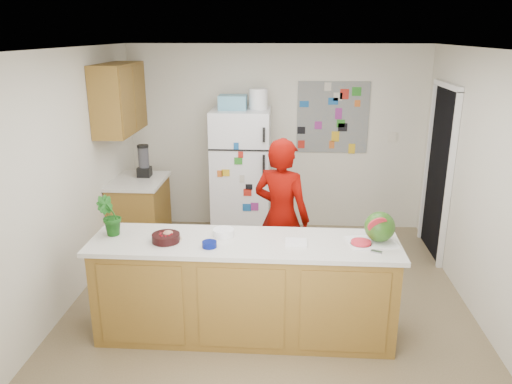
# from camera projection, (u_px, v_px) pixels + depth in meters

# --- Properties ---
(floor) EXTENTS (4.00, 4.50, 0.02)m
(floor) POSITION_uv_depth(u_px,v_px,m) (269.00, 306.00, 5.06)
(floor) COLOR brown
(floor) RESTS_ON ground
(wall_back) EXTENTS (4.00, 0.02, 2.50)m
(wall_back) POSITION_uv_depth(u_px,v_px,m) (276.00, 139.00, 6.82)
(wall_back) COLOR beige
(wall_back) RESTS_ON ground
(wall_left) EXTENTS (0.02, 4.50, 2.50)m
(wall_left) POSITION_uv_depth(u_px,v_px,m) (61.00, 184.00, 4.80)
(wall_left) COLOR beige
(wall_left) RESTS_ON ground
(wall_right) EXTENTS (0.02, 4.50, 2.50)m
(wall_right) POSITION_uv_depth(u_px,v_px,m) (490.00, 192.00, 4.54)
(wall_right) COLOR beige
(wall_right) RESTS_ON ground
(ceiling) EXTENTS (4.00, 4.50, 0.02)m
(ceiling) POSITION_uv_depth(u_px,v_px,m) (271.00, 48.00, 4.28)
(ceiling) COLOR white
(ceiling) RESTS_ON wall_back
(doorway) EXTENTS (0.03, 0.85, 2.04)m
(doorway) POSITION_uv_depth(u_px,v_px,m) (439.00, 173.00, 5.99)
(doorway) COLOR black
(doorway) RESTS_ON ground
(peninsula_base) EXTENTS (2.60, 0.62, 0.88)m
(peninsula_base) POSITION_uv_depth(u_px,v_px,m) (245.00, 290.00, 4.46)
(peninsula_base) COLOR brown
(peninsula_base) RESTS_ON floor
(peninsula_top) EXTENTS (2.68, 0.70, 0.04)m
(peninsula_top) POSITION_uv_depth(u_px,v_px,m) (244.00, 243.00, 4.31)
(peninsula_top) COLOR silver
(peninsula_top) RESTS_ON peninsula_base
(side_counter_base) EXTENTS (0.60, 0.80, 0.86)m
(side_counter_base) POSITION_uv_depth(u_px,v_px,m) (140.00, 215.00, 6.31)
(side_counter_base) COLOR brown
(side_counter_base) RESTS_ON floor
(side_counter_top) EXTENTS (0.64, 0.84, 0.04)m
(side_counter_top) POSITION_uv_depth(u_px,v_px,m) (138.00, 181.00, 6.17)
(side_counter_top) COLOR silver
(side_counter_top) RESTS_ON side_counter_base
(upper_cabinets) EXTENTS (0.35, 1.00, 0.80)m
(upper_cabinets) POSITION_uv_depth(u_px,v_px,m) (119.00, 98.00, 5.82)
(upper_cabinets) COLOR brown
(upper_cabinets) RESTS_ON wall_left
(refrigerator) EXTENTS (0.75, 0.70, 1.70)m
(refrigerator) POSITION_uv_depth(u_px,v_px,m) (241.00, 174.00, 6.61)
(refrigerator) COLOR silver
(refrigerator) RESTS_ON floor
(fridge_top_bin) EXTENTS (0.35, 0.28, 0.18)m
(fridge_top_bin) POSITION_uv_depth(u_px,v_px,m) (233.00, 102.00, 6.32)
(fridge_top_bin) COLOR #5999B2
(fridge_top_bin) RESTS_ON refrigerator
(photo_collage) EXTENTS (0.95, 0.01, 0.95)m
(photo_collage) POSITION_uv_depth(u_px,v_px,m) (333.00, 118.00, 6.66)
(photo_collage) COLOR slate
(photo_collage) RESTS_ON wall_back
(person) EXTENTS (0.71, 0.61, 1.66)m
(person) POSITION_uv_depth(u_px,v_px,m) (281.00, 217.00, 5.10)
(person) COLOR #630400
(person) RESTS_ON floor
(blender_appliance) EXTENTS (0.13, 0.13, 0.38)m
(blender_appliance) POSITION_uv_depth(u_px,v_px,m) (144.00, 162.00, 6.24)
(blender_appliance) COLOR black
(blender_appliance) RESTS_ON side_counter_top
(cutting_board) EXTENTS (0.45, 0.37, 0.01)m
(cutting_board) POSITION_uv_depth(u_px,v_px,m) (372.00, 242.00, 4.27)
(cutting_board) COLOR silver
(cutting_board) RESTS_ON peninsula_top
(watermelon) EXTENTS (0.26, 0.26, 0.26)m
(watermelon) POSITION_uv_depth(u_px,v_px,m) (380.00, 227.00, 4.24)
(watermelon) COLOR #215C16
(watermelon) RESTS_ON cutting_board
(watermelon_slice) EXTENTS (0.17, 0.17, 0.02)m
(watermelon_slice) POSITION_uv_depth(u_px,v_px,m) (361.00, 242.00, 4.22)
(watermelon_slice) COLOR red
(watermelon_slice) RESTS_ON cutting_board
(cherry_bowl) EXTENTS (0.27, 0.27, 0.07)m
(cherry_bowl) POSITION_uv_depth(u_px,v_px,m) (166.00, 238.00, 4.28)
(cherry_bowl) COLOR black
(cherry_bowl) RESTS_ON peninsula_top
(white_bowl) EXTENTS (0.22, 0.22, 0.06)m
(white_bowl) POSITION_uv_depth(u_px,v_px,m) (224.00, 232.00, 4.41)
(white_bowl) COLOR white
(white_bowl) RESTS_ON peninsula_top
(cobalt_bowl) EXTENTS (0.16, 0.16, 0.05)m
(cobalt_bowl) POSITION_uv_depth(u_px,v_px,m) (209.00, 244.00, 4.18)
(cobalt_bowl) COLOR #030D56
(cobalt_bowl) RESTS_ON peninsula_top
(plate) EXTENTS (0.24, 0.24, 0.02)m
(plate) POSITION_uv_depth(u_px,v_px,m) (168.00, 239.00, 4.32)
(plate) COLOR beige
(plate) RESTS_ON peninsula_top
(paper_towel) EXTENTS (0.18, 0.16, 0.02)m
(paper_towel) POSITION_uv_depth(u_px,v_px,m) (296.00, 242.00, 4.25)
(paper_towel) COLOR silver
(paper_towel) RESTS_ON peninsula_top
(keys) EXTENTS (0.10, 0.07, 0.01)m
(keys) POSITION_uv_depth(u_px,v_px,m) (376.00, 252.00, 4.08)
(keys) COLOR gray
(keys) RESTS_ON peninsula_top
(potted_plant) EXTENTS (0.25, 0.23, 0.36)m
(potted_plant) POSITION_uv_depth(u_px,v_px,m) (109.00, 216.00, 4.38)
(potted_plant) COLOR #0D400D
(potted_plant) RESTS_ON peninsula_top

